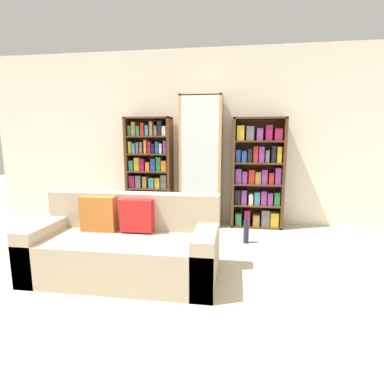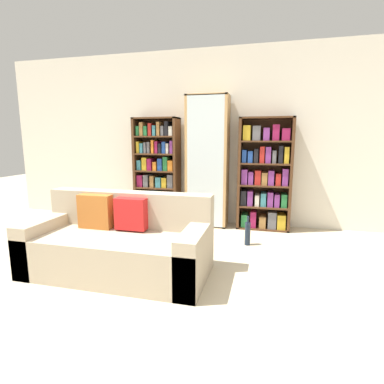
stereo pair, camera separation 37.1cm
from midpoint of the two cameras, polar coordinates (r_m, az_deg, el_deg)
ground_plane at (r=2.63m, az=-13.37°, el=-20.96°), size 16.00×16.00×0.00m
wall_back at (r=4.85m, az=-2.08°, el=10.18°), size 6.80×0.06×2.70m
couch at (r=3.13m, az=-15.95°, el=-10.13°), size 1.81×0.82×0.79m
bookshelf_left at (r=4.85m, az=-10.27°, el=3.68°), size 0.72×0.32×1.67m
display_cabinet at (r=4.62m, az=-0.53°, el=5.62°), size 0.63×0.36×1.98m
bookshelf_right at (r=4.60m, az=10.17°, el=3.04°), size 0.77×0.32×1.65m
wine_bottle at (r=3.95m, az=7.64°, el=-7.51°), size 0.07×0.07×0.38m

